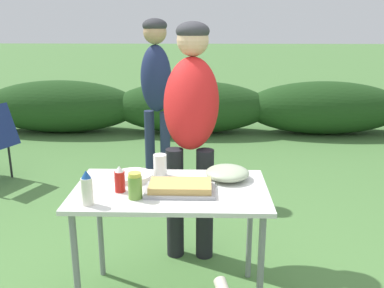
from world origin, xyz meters
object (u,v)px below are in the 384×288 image
Objects in this scene: mixing_bowl at (227,173)px; standing_person_in_dark_puffer at (191,114)px; mayo_bottle at (87,189)px; ketchup_bottle at (120,179)px; standing_person_with_beanie at (156,83)px; folding_table at (171,201)px; food_tray at (180,188)px; plate_stack at (133,176)px; paper_cup_stack at (160,165)px; relish_jar at (135,186)px.

standing_person_in_dark_puffer is (-0.23, 0.49, 0.25)m from mixing_bowl.
ketchup_bottle is at bearing 53.48° from mayo_bottle.
mayo_bottle is 0.11× the size of standing_person_with_beanie.
folding_table is 4.23× the size of mixing_bowl.
standing_person_with_beanie reaches higher than folding_table.
standing_person_in_dark_puffer is (0.10, 0.65, 0.37)m from folding_table.
food_tray is 0.23× the size of standing_person_with_beanie.
mixing_bowl is at bearing 27.89° from mayo_bottle.
plate_stack is (-0.30, 0.20, -0.01)m from food_tray.
paper_cup_stack is at bearing 118.09° from food_tray.
food_tray is 0.75m from standing_person_in_dark_puffer.
plate_stack is 0.30m from relish_jar.
relish_jar is at bearing -67.37° from standing_person_with_beanie.
standing_person_in_dark_puffer reaches higher than folding_table.
paper_cup_stack is (-0.08, 0.20, 0.14)m from folding_table.
mixing_bowl reaches higher than folding_table.
relish_jar is at bearing -105.99° from paper_cup_stack.
mayo_bottle is 0.23m from ketchup_bottle.
standing_person_in_dark_puffer reaches higher than plate_stack.
plate_stack is at bearing -120.20° from standing_person_in_dark_puffer.
standing_person_with_beanie is (-0.33, 1.91, 0.31)m from food_tray.
relish_jar reaches higher than folding_table.
mixing_bowl is 1.82m from standing_person_with_beanie.
folding_table is 4.68× the size of plate_stack.
ketchup_bottle reaches higher than food_tray.
standing_person_with_beanie is at bearing 110.50° from standing_person_in_dark_puffer.
paper_cup_stack is at bearing -63.38° from standing_person_with_beanie.
folding_table is at bearing -68.61° from paper_cup_stack.
food_tray reaches higher than folding_table.
relish_jar is at bearing -105.91° from standing_person_in_dark_puffer.
standing_person_with_beanie is (-0.10, 1.99, 0.27)m from relish_jar.
relish_jar is at bearing -159.44° from food_tray.
standing_person_in_dark_puffer reaches higher than mixing_bowl.
standing_person_with_beanie is (-0.60, 1.69, 0.30)m from mixing_bowl.
paper_cup_stack is (-0.41, 0.04, 0.03)m from mixing_bowl.
standing_person_in_dark_puffer is at bearing 61.94° from ketchup_bottle.
relish_jar reaches higher than food_tray.
standing_person_in_dark_puffer is (0.51, 0.88, 0.20)m from mayo_bottle.
ketchup_bottle is (-0.61, -0.21, 0.03)m from mixing_bowl.
plate_stack is 1.73× the size of paper_cup_stack.
mayo_bottle is at bearing -150.41° from folding_table.
folding_table is at bearing -30.93° from plate_stack.
standing_person_with_beanie is at bearing 98.43° from folding_table.
ketchup_bottle is at bearing -127.85° from paper_cup_stack.
standing_person_with_beanie reaches higher than mixing_bowl.
mayo_bottle is 0.11× the size of standing_person_in_dark_puffer.
ketchup_bottle is 1.92m from standing_person_with_beanie.
food_tray is at bearing -43.46° from folding_table.
mayo_bottle reaches higher than paper_cup_stack.
paper_cup_stack reaches higher than plate_stack.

